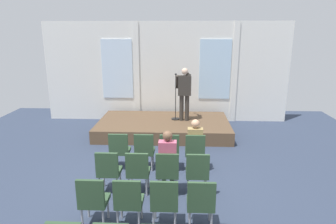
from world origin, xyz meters
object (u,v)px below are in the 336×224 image
(chair_r0_c3, at_px, (195,150))
(chair_r1_c3, at_px, (197,171))
(chair_r0_c1, at_px, (144,149))
(chair_r0_c2, at_px, (170,149))
(chair_r1_c2, at_px, (167,170))
(chair_r1_c1, at_px, (138,170))
(chair_r1_c0, at_px, (109,169))
(speaker, at_px, (184,90))
(chair_r2_c0, at_px, (93,199))
(mic_stand, at_px, (176,110))
(chair_r2_c2, at_px, (164,200))
(audience_r0_c3, at_px, (195,142))
(chair_r0_c0, at_px, (120,149))
(chair_r2_c3, at_px, (201,201))
(audience_r1_c2, at_px, (168,159))
(chair_r2_c1, at_px, (129,199))

(chair_r0_c3, height_order, chair_r1_c3, same)
(chair_r0_c1, bearing_deg, chair_r1_c3, -42.48)
(chair_r0_c2, relative_size, chair_r1_c2, 1.00)
(chair_r1_c1, bearing_deg, chair_r1_c2, 0.00)
(chair_r0_c2, bearing_deg, chair_r1_c0, -137.52)
(speaker, xyz_separation_m, chair_r2_c0, (-1.58, -5.06, -0.89))
(chair_r1_c3, xyz_separation_m, chair_r2_c0, (-1.82, -1.11, 0.00))
(mic_stand, height_order, chair_r2_c2, mic_stand)
(audience_r0_c3, relative_size, chair_r1_c0, 1.36)
(chair_r0_c0, relative_size, chair_r1_c1, 1.00)
(chair_r0_c1, bearing_deg, chair_r1_c0, -118.64)
(chair_r1_c0, relative_size, chair_r1_c2, 1.00)
(chair_r0_c0, height_order, chair_r2_c0, same)
(mic_stand, xyz_separation_m, chair_r1_c2, (-0.09, -4.05, -0.22))
(chair_r2_c3, bearing_deg, speaker, 92.66)
(chair_r0_c0, relative_size, chair_r0_c2, 1.00)
(chair_r0_c2, bearing_deg, chair_r0_c1, 180.00)
(chair_r2_c0, bearing_deg, chair_r0_c0, 90.00)
(chair_r0_c2, xyz_separation_m, chair_r1_c3, (0.61, -1.11, 0.00))
(chair_r1_c3, height_order, chair_r2_c3, same)
(chair_r0_c2, bearing_deg, chair_r0_c3, 0.00)
(chair_r1_c0, distance_m, chair_r1_c3, 1.82)
(audience_r0_c3, height_order, chair_r1_c3, audience_r0_c3)
(audience_r1_c2, bearing_deg, audience_r0_c3, 61.47)
(chair_r2_c0, bearing_deg, chair_r2_c1, 0.00)
(audience_r0_c3, bearing_deg, chair_r0_c2, -172.13)
(chair_r1_c3, xyz_separation_m, chair_r2_c1, (-1.21, -1.11, 0.00))
(audience_r0_c3, bearing_deg, audience_r1_c2, -118.53)
(chair_r0_c2, bearing_deg, chair_r1_c1, -118.64)
(chair_r1_c1, distance_m, chair_r2_c1, 1.11)
(chair_r0_c1, relative_size, audience_r1_c2, 0.69)
(speaker, bearing_deg, audience_r0_c3, -85.12)
(audience_r1_c2, bearing_deg, mic_stand, 88.77)
(chair_r2_c3, bearing_deg, chair_r2_c0, 180.00)
(chair_r1_c0, height_order, chair_r1_c1, same)
(chair_r1_c1, height_order, chair_r1_c2, same)
(mic_stand, distance_m, chair_r1_c0, 4.26)
(chair_r0_c3, bearing_deg, chair_r1_c1, -137.52)
(chair_r2_c2, bearing_deg, chair_r1_c0, 137.52)
(chair_r1_c1, xyz_separation_m, chair_r2_c0, (-0.61, -1.11, 0.00))
(chair_r0_c2, bearing_deg, chair_r0_c0, 180.00)
(chair_r1_c0, bearing_deg, chair_r2_c3, -31.40)
(mic_stand, bearing_deg, chair_r1_c3, -82.66)
(chair_r1_c1, xyz_separation_m, chair_r2_c3, (1.21, -1.11, 0.00))
(chair_r1_c2, height_order, chair_r2_c1, same)
(chair_r0_c1, relative_size, chair_r2_c0, 1.00)
(chair_r0_c2, xyz_separation_m, chair_r2_c0, (-1.21, -2.22, 0.00))
(chair_r0_c1, distance_m, chair_r1_c1, 1.11)
(speaker, relative_size, chair_r0_c3, 1.85)
(chair_r2_c2, bearing_deg, chair_r1_c2, 90.00)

